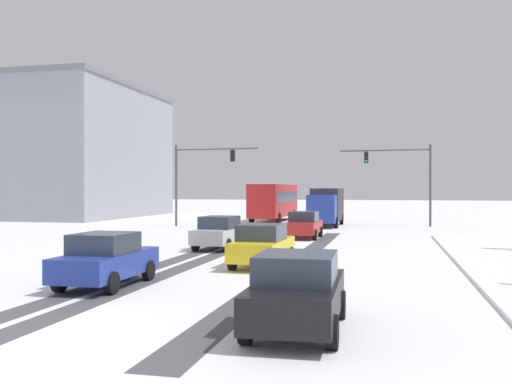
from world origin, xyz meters
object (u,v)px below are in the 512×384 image
(car_yellow_cab_third, at_px, (262,245))
(car_black_fifth, at_px, (297,292))
(box_truck_delivery, at_px, (326,206))
(office_building_far_left_block, at_px, (51,152))
(car_blue_fourth, at_px, (106,259))
(traffic_signal_far_right, at_px, (404,170))
(car_red_lead, at_px, (304,225))
(traffic_signal_far_left, at_px, (199,170))
(car_silver_second, at_px, (220,232))
(bus_oncoming, at_px, (274,200))

(car_yellow_cab_third, height_order, car_black_fifth, same)
(box_truck_delivery, xyz_separation_m, office_building_far_left_block, (-31.13, 9.75, 5.36))
(car_blue_fourth, xyz_separation_m, car_black_fifth, (6.50, -4.06, 0.00))
(traffic_signal_far_right, height_order, car_red_lead, traffic_signal_far_right)
(car_blue_fourth, relative_size, office_building_far_left_block, 0.20)
(car_blue_fourth, distance_m, car_black_fifth, 7.66)
(car_red_lead, xyz_separation_m, office_building_far_left_block, (-31.08, 21.50, 6.18))
(car_red_lead, height_order, box_truck_delivery, box_truck_delivery)
(traffic_signal_far_left, bearing_deg, traffic_signal_far_right, 14.97)
(car_blue_fourth, bearing_deg, box_truck_delivery, 83.45)
(car_silver_second, height_order, car_yellow_cab_third, same)
(car_silver_second, bearing_deg, office_building_far_left_block, 134.46)
(traffic_signal_far_left, distance_m, car_yellow_cab_third, 24.21)
(traffic_signal_far_right, xyz_separation_m, office_building_far_left_block, (-37.17, 8.29, 2.50))
(car_blue_fourth, bearing_deg, car_black_fifth, -31.99)
(car_red_lead, distance_m, car_silver_second, 7.64)
(car_silver_second, bearing_deg, traffic_signal_far_right, 65.43)
(bus_oncoming, relative_size, box_truck_delivery, 1.49)
(bus_oncoming, xyz_separation_m, box_truck_delivery, (5.42, -5.83, -0.36))
(traffic_signal_far_left, xyz_separation_m, car_yellow_cab_third, (10.01, -21.73, -3.67))
(car_blue_fourth, bearing_deg, car_red_lead, 79.44)
(car_red_lead, bearing_deg, car_yellow_cab_third, -88.74)
(traffic_signal_far_left, xyz_separation_m, box_truck_delivery, (9.79, 2.77, -2.85))
(car_blue_fourth, height_order, box_truck_delivery, box_truck_delivery)
(car_red_lead, relative_size, box_truck_delivery, 0.56)
(car_black_fifth, relative_size, box_truck_delivery, 0.56)
(traffic_signal_far_right, xyz_separation_m, car_red_lead, (-6.09, -13.21, -3.68))
(car_black_fifth, bearing_deg, traffic_signal_far_left, 112.44)
(car_red_lead, xyz_separation_m, car_blue_fourth, (-3.38, -18.10, 0.00))
(car_silver_second, height_order, car_blue_fourth, same)
(bus_oncoming, height_order, box_truck_delivery, bus_oncoming)
(traffic_signal_far_right, bearing_deg, car_yellow_cab_third, -102.61)
(car_red_lead, bearing_deg, traffic_signal_far_right, 65.24)
(car_red_lead, bearing_deg, car_black_fifth, -81.98)
(car_yellow_cab_third, distance_m, office_building_far_left_block, 46.85)
(car_red_lead, bearing_deg, car_blue_fourth, -100.56)
(traffic_signal_far_left, relative_size, traffic_signal_far_right, 0.96)
(box_truck_delivery, bearing_deg, bus_oncoming, 132.92)
(traffic_signal_far_right, relative_size, box_truck_delivery, 0.98)
(car_black_fifth, xyz_separation_m, office_building_far_left_block, (-34.20, 43.66, 6.18))
(office_building_far_left_block, bearing_deg, car_black_fifth, -51.93)
(car_silver_second, relative_size, office_building_far_left_block, 0.20)
(bus_oncoming, xyz_separation_m, office_building_far_left_block, (-25.71, 3.93, 5.00))
(traffic_signal_far_left, distance_m, car_blue_fourth, 28.05)
(car_blue_fourth, relative_size, box_truck_delivery, 0.56)
(car_yellow_cab_third, bearing_deg, car_silver_second, 120.56)
(car_black_fifth, bearing_deg, box_truck_delivery, 95.17)
(car_blue_fourth, distance_m, office_building_far_left_block, 48.72)
(box_truck_delivery, distance_m, office_building_far_left_block, 33.06)
(traffic_signal_far_right, bearing_deg, car_red_lead, -114.76)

